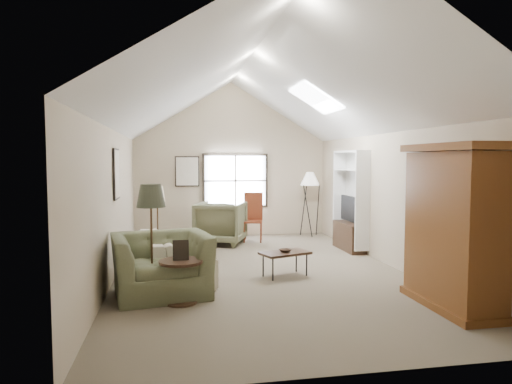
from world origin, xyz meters
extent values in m
cube|color=#6C604D|center=(0.00, 0.00, 0.00)|extent=(5.00, 8.00, 0.01)
cube|color=tan|center=(0.00, 4.00, 1.25)|extent=(5.00, 0.01, 2.50)
cube|color=tan|center=(0.00, -4.00, 1.25)|extent=(5.00, 0.01, 2.50)
cube|color=tan|center=(-2.50, 0.00, 1.25)|extent=(0.01, 8.00, 2.50)
cube|color=tan|center=(2.50, 0.00, 1.25)|extent=(0.01, 8.00, 2.50)
cube|color=black|center=(0.10, 3.96, 1.45)|extent=(1.72, 0.08, 1.42)
cube|color=black|center=(-2.47, 0.30, 1.75)|extent=(0.68, 0.04, 0.88)
cube|color=black|center=(-1.15, 3.97, 1.70)|extent=(0.62, 0.04, 0.78)
cube|color=brown|center=(2.18, -2.40, 1.10)|extent=(0.60, 1.50, 2.20)
cube|color=white|center=(2.34, 1.60, 1.15)|extent=(0.32, 1.30, 2.10)
cube|color=#382316|center=(2.32, 1.60, 0.30)|extent=(0.34, 1.18, 0.60)
cube|color=black|center=(2.32, 1.60, 0.92)|extent=(0.05, 0.90, 0.55)
imported|color=beige|center=(-1.52, 0.03, 0.35)|extent=(1.34, 2.55, 0.71)
imported|color=#676D4C|center=(-1.70, -1.09, 0.45)|extent=(1.57, 1.43, 0.90)
imported|color=#5C5E42|center=(-0.40, 2.82, 0.50)|extent=(1.40, 1.42, 1.01)
cube|color=#311F14|center=(0.36, -0.38, 0.21)|extent=(0.93, 0.70, 0.42)
imported|color=#352415|center=(0.36, -0.38, 0.44)|extent=(0.25, 0.25, 0.05)
cylinder|color=#3D2719|center=(-1.42, -1.57, 0.30)|extent=(0.70, 0.70, 0.61)
cube|color=maroon|center=(0.41, 3.04, 0.59)|extent=(0.55, 0.55, 1.19)
camera|label=1|loc=(-1.51, -7.88, 1.99)|focal=32.00mm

